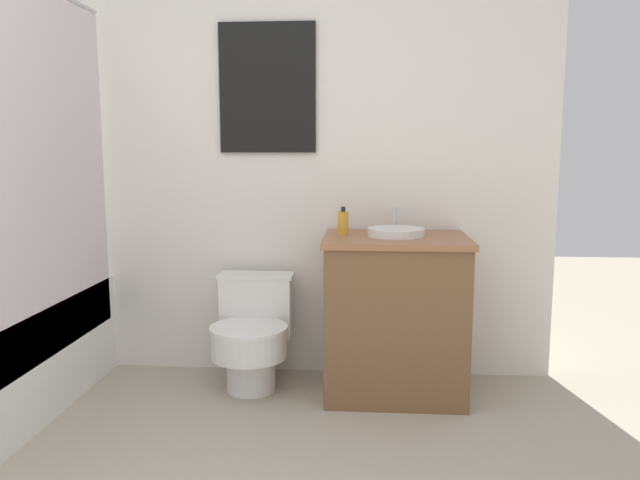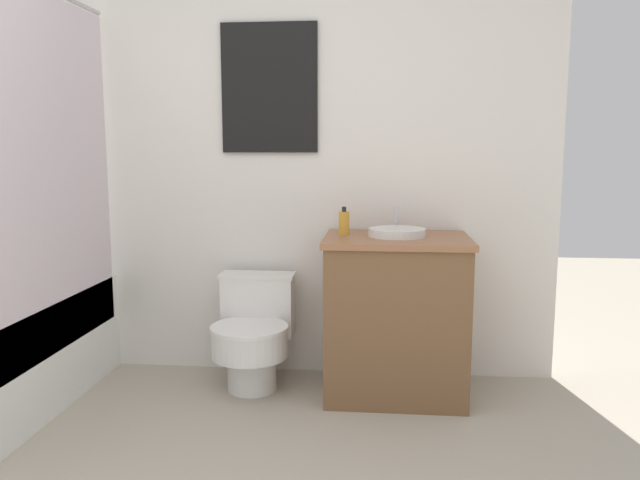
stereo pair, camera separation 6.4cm
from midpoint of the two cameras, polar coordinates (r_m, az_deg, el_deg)
wall_back at (r=3.51m, az=-7.44°, el=8.35°), size 3.55×0.07×2.50m
shower_area at (r=3.34m, az=-26.75°, el=-8.80°), size 0.59×1.42×1.98m
toilet at (r=3.33m, az=-5.56°, el=-8.53°), size 0.40×0.52×0.58m
vanity at (r=3.22m, az=7.50°, el=-6.90°), size 0.72×0.55×0.82m
sink at (r=3.16m, az=7.63°, el=0.72°), size 0.29×0.32×0.13m
soap_bottle at (r=3.18m, az=2.79°, el=1.58°), size 0.06×0.06×0.14m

